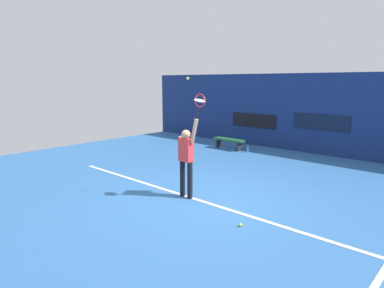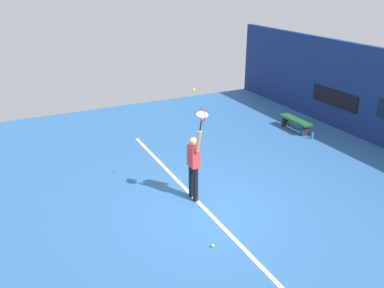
# 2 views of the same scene
# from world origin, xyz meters

# --- Properties ---
(ground_plane) EXTENTS (18.00, 18.00, 0.00)m
(ground_plane) POSITION_xyz_m (0.00, 0.00, 0.00)
(ground_plane) COLOR #2D609E
(back_wall) EXTENTS (18.00, 0.20, 3.15)m
(back_wall) POSITION_xyz_m (0.00, 7.07, 1.58)
(back_wall) COLOR navy
(back_wall) RESTS_ON ground_plane
(sponsor_banner_center) EXTENTS (2.20, 0.03, 0.60)m
(sponsor_banner_center) POSITION_xyz_m (0.00, 6.95, 1.28)
(sponsor_banner_center) COLOR #0C1933
(sponsor_banner_portside) EXTENTS (2.20, 0.03, 0.60)m
(sponsor_banner_portside) POSITION_xyz_m (-3.00, 6.95, 1.10)
(sponsor_banner_portside) COLOR black
(court_baseline) EXTENTS (10.00, 0.10, 0.01)m
(court_baseline) POSITION_xyz_m (0.00, -0.10, 0.01)
(court_baseline) COLOR white
(court_baseline) RESTS_ON ground_plane
(tennis_player) EXTENTS (0.63, 0.31, 1.98)m
(tennis_player) POSITION_xyz_m (-0.47, -0.12, 1.01)
(tennis_player) COLOR black
(tennis_player) RESTS_ON ground_plane
(tennis_racket) EXTENTS (0.38, 0.27, 0.63)m
(tennis_racket) POSITION_xyz_m (-0.04, -0.12, 2.37)
(tennis_racket) COLOR black
(tennis_ball) EXTENTS (0.07, 0.07, 0.07)m
(tennis_ball) POSITION_xyz_m (-0.37, -0.17, 2.90)
(tennis_ball) COLOR #CCE033
(court_bench) EXTENTS (1.40, 0.36, 0.45)m
(court_bench) POSITION_xyz_m (-3.21, 5.41, 0.34)
(court_bench) COLOR #1E592D
(court_bench) RESTS_ON ground_plane
(water_bottle) EXTENTS (0.07, 0.07, 0.24)m
(water_bottle) POSITION_xyz_m (-2.27, 5.41, 0.12)
(water_bottle) COLOR #338CD8
(water_bottle) RESTS_ON ground_plane
(spare_ball) EXTENTS (0.07, 0.07, 0.07)m
(spare_ball) POSITION_xyz_m (1.49, -0.64, 0.03)
(spare_ball) COLOR #CCE033
(spare_ball) RESTS_ON ground_plane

